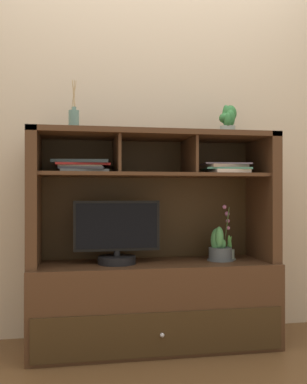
{
  "coord_description": "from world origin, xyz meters",
  "views": [
    {
      "loc": [
        -0.46,
        -2.55,
        0.88
      ],
      "look_at": [
        0.0,
        0.0,
        0.89
      ],
      "focal_mm": 41.64,
      "sensor_mm": 36.0,
      "label": 1
    }
  ],
  "objects": [
    {
      "name": "magazine_stack_centre",
      "position": [
        -0.41,
        0.01,
        1.03
      ],
      "size": [
        0.34,
        0.3,
        0.07
      ],
      "color": "slate",
      "rests_on": "media_console"
    },
    {
      "name": "floor_plane",
      "position": [
        0.0,
        0.0,
        -0.01
      ],
      "size": [
        6.0,
        6.0,
        0.02
      ],
      "primitive_type": "cube",
      "color": "brown",
      "rests_on": "ground"
    },
    {
      "name": "potted_orchid",
      "position": [
        0.45,
        0.01,
        0.54
      ],
      "size": [
        0.11,
        0.11,
        0.33
      ],
      "color": "#8FA191",
      "rests_on": "media_console"
    },
    {
      "name": "tv_monitor",
      "position": [
        -0.22,
        -0.03,
        0.64
      ],
      "size": [
        0.49,
        0.21,
        0.36
      ],
      "color": "black",
      "rests_on": "media_console"
    },
    {
      "name": "back_wall",
      "position": [
        0.0,
        0.27,
        1.4
      ],
      "size": [
        6.0,
        0.02,
        2.8
      ],
      "primitive_type": "cube",
      "color": "beige",
      "rests_on": "ground"
    },
    {
      "name": "magazine_stack_left",
      "position": [
        0.42,
        -0.06,
        1.03
      ],
      "size": [
        0.29,
        0.28,
        0.06
      ],
      "color": "beige",
      "rests_on": "media_console"
    },
    {
      "name": "diffuser_bottle",
      "position": [
        -0.46,
        0.02,
        1.3
      ],
      "size": [
        0.06,
        0.06,
        0.29
      ],
      "color": "slate",
      "rests_on": "media_console"
    },
    {
      "name": "potted_succulent",
      "position": [
        0.46,
        0.01,
        1.32
      ],
      "size": [
        0.11,
        0.11,
        0.18
      ],
      "color": "#93A19B",
      "rests_on": "media_console"
    },
    {
      "name": "potted_fern",
      "position": [
        0.4,
        -0.02,
        0.55
      ],
      "size": [
        0.16,
        0.16,
        0.2
      ],
      "color": "#4F565B",
      "rests_on": "media_console"
    },
    {
      "name": "media_console",
      "position": [
        0.0,
        0.01,
        0.39
      ],
      "size": [
        1.41,
        0.5,
        1.24
      ],
      "color": "#482C1A",
      "rests_on": "ground"
    }
  ]
}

